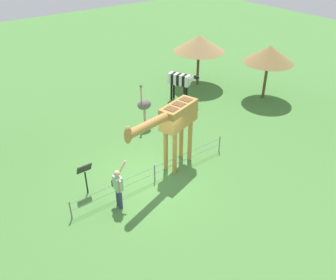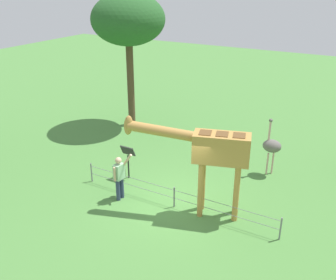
% 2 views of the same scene
% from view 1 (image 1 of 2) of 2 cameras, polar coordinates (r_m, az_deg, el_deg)
% --- Properties ---
extents(ground_plane, '(60.00, 60.00, 0.00)m').
position_cam_1_polar(ground_plane, '(14.19, -2.39, -6.26)').
color(ground_plane, '#4C843D').
extents(giraffe, '(3.89, 1.60, 3.17)m').
position_cam_1_polar(giraffe, '(13.58, 0.89, 3.03)').
color(giraffe, '#BC8942').
rests_on(giraffe, ground_plane).
extents(visitor, '(0.60, 0.59, 1.75)m').
position_cam_1_polar(visitor, '(12.51, -8.05, -7.40)').
color(visitor, navy).
rests_on(visitor, ground_plane).
extents(zebra, '(1.06, 1.76, 1.66)m').
position_cam_1_polar(zebra, '(19.89, 2.00, 9.49)').
color(zebra, black).
rests_on(zebra, ground_plane).
extents(ostrich, '(0.70, 0.56, 2.25)m').
position_cam_1_polar(ostrich, '(17.19, -3.86, 5.69)').
color(ostrich, '#CC9E93').
rests_on(ostrich, ground_plane).
extents(shade_hut_near, '(2.75, 2.75, 3.05)m').
position_cam_1_polar(shade_hut_near, '(20.47, 16.00, 13.15)').
color(shade_hut_near, brown).
rests_on(shade_hut_near, ground_plane).
extents(shade_hut_far, '(3.04, 3.04, 3.06)m').
position_cam_1_polar(shade_hut_far, '(21.65, 5.03, 15.25)').
color(shade_hut_far, brown).
rests_on(shade_hut_far, ground_plane).
extents(info_sign, '(0.56, 0.21, 1.32)m').
position_cam_1_polar(info_sign, '(13.28, -13.25, -5.12)').
color(info_sign, black).
rests_on(info_sign, ground_plane).
extents(wire_fence, '(7.05, 0.05, 0.75)m').
position_cam_1_polar(wire_fence, '(13.87, -2.17, -5.17)').
color(wire_fence, slate).
rests_on(wire_fence, ground_plane).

